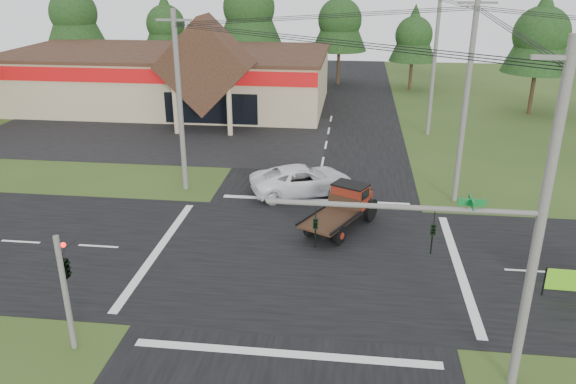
# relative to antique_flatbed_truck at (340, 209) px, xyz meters

# --- Properties ---
(ground) EXTENTS (120.00, 120.00, 0.00)m
(ground) POSITION_rel_antique_flatbed_truck_xyz_m (-1.53, -3.40, -1.09)
(ground) COLOR #2B4318
(ground) RESTS_ON ground
(road_ns) EXTENTS (12.00, 120.00, 0.02)m
(road_ns) POSITION_rel_antique_flatbed_truck_xyz_m (-1.53, -3.40, -1.08)
(road_ns) COLOR black
(road_ns) RESTS_ON ground
(road_ew) EXTENTS (120.00, 12.00, 0.02)m
(road_ew) POSITION_rel_antique_flatbed_truck_xyz_m (-1.53, -3.40, -1.08)
(road_ew) COLOR black
(road_ew) RESTS_ON ground
(parking_apron) EXTENTS (28.00, 14.00, 0.02)m
(parking_apron) POSITION_rel_antique_flatbed_truck_xyz_m (-15.53, 15.60, -1.08)
(parking_apron) COLOR black
(parking_apron) RESTS_ON ground
(cvs_building) EXTENTS (30.40, 18.20, 9.19)m
(cvs_building) POSITION_rel_antique_flatbed_truck_xyz_m (-17.23, 26.17, 1.69)
(cvs_building) COLOR tan
(cvs_building) RESTS_ON ground
(traffic_signal_mast) EXTENTS (8.12, 0.24, 7.00)m
(traffic_signal_mast) POSITION_rel_antique_flatbed_truck_xyz_m (4.29, -10.90, 3.33)
(traffic_signal_mast) COLOR #595651
(traffic_signal_mast) RESTS_ON ground
(traffic_signal_corner) EXTENTS (0.53, 2.48, 4.40)m
(traffic_signal_corner) POSITION_rel_antique_flatbed_truck_xyz_m (-9.03, -10.72, 2.43)
(traffic_signal_corner) COLOR #595651
(traffic_signal_corner) RESTS_ON ground
(utility_pole_nr) EXTENTS (2.00, 0.30, 11.00)m
(utility_pole_nr) POSITION_rel_antique_flatbed_truck_xyz_m (5.97, -10.90, 4.55)
(utility_pole_nr) COLOR #595651
(utility_pole_nr) RESTS_ON ground
(utility_pole_nw) EXTENTS (2.00, 0.30, 10.50)m
(utility_pole_nw) POSITION_rel_antique_flatbed_truck_xyz_m (-9.53, 4.60, 4.29)
(utility_pole_nw) COLOR #595651
(utility_pole_nw) RESTS_ON ground
(utility_pole_ne) EXTENTS (2.00, 0.30, 11.50)m
(utility_pole_ne) POSITION_rel_antique_flatbed_truck_xyz_m (6.47, 4.60, 4.80)
(utility_pole_ne) COLOR #595651
(utility_pole_ne) RESTS_ON ground
(utility_pole_n) EXTENTS (2.00, 0.30, 11.20)m
(utility_pole_n) POSITION_rel_antique_flatbed_truck_xyz_m (6.47, 18.60, 4.65)
(utility_pole_n) COLOR #595651
(utility_pole_n) RESTS_ON ground
(tree_row_a) EXTENTS (6.72, 6.72, 12.12)m
(tree_row_a) POSITION_rel_antique_flatbed_truck_xyz_m (-31.53, 36.60, 6.96)
(tree_row_a) COLOR #332316
(tree_row_a) RESTS_ON ground
(tree_row_b) EXTENTS (5.60, 5.60, 10.10)m
(tree_row_b) POSITION_rel_antique_flatbed_truck_xyz_m (-21.53, 38.60, 5.61)
(tree_row_b) COLOR #332316
(tree_row_b) RESTS_ON ground
(tree_row_c) EXTENTS (7.28, 7.28, 13.13)m
(tree_row_c) POSITION_rel_antique_flatbed_truck_xyz_m (-11.53, 37.60, 7.63)
(tree_row_c) COLOR #332316
(tree_row_c) RESTS_ON ground
(tree_row_d) EXTENTS (6.16, 6.16, 11.11)m
(tree_row_d) POSITION_rel_antique_flatbed_truck_xyz_m (-1.53, 38.60, 6.28)
(tree_row_d) COLOR #332316
(tree_row_d) RESTS_ON ground
(tree_row_e) EXTENTS (5.04, 5.04, 9.09)m
(tree_row_e) POSITION_rel_antique_flatbed_truck_xyz_m (6.47, 36.60, 4.94)
(tree_row_e) COLOR #332316
(tree_row_e) RESTS_ON ground
(tree_side_ne) EXTENTS (6.16, 6.16, 11.11)m
(tree_side_ne) POSITION_rel_antique_flatbed_truck_xyz_m (16.47, 26.60, 6.28)
(tree_side_ne) COLOR #332316
(tree_side_ne) RESTS_ON ground
(antique_flatbed_truck) EXTENTS (4.15, 5.57, 2.19)m
(antique_flatbed_truck) POSITION_rel_antique_flatbed_truck_xyz_m (0.00, 0.00, 0.00)
(antique_flatbed_truck) COLOR #601D0D
(antique_flatbed_truck) RESTS_ON ground
(white_pickup) EXTENTS (6.70, 4.93, 1.69)m
(white_pickup) POSITION_rel_antique_flatbed_truck_xyz_m (-2.40, 4.68, -0.25)
(white_pickup) COLOR white
(white_pickup) RESTS_ON ground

